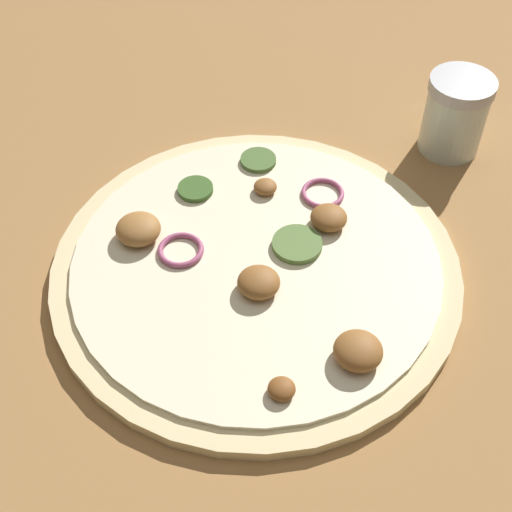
% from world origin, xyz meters
% --- Properties ---
extents(ground_plane, '(3.00, 3.00, 0.00)m').
position_xyz_m(ground_plane, '(0.00, 0.00, 0.00)').
color(ground_plane, '#9E703F').
extents(pizza, '(0.34, 0.34, 0.03)m').
position_xyz_m(pizza, '(-0.00, -0.00, 0.01)').
color(pizza, beige).
rests_on(pizza, ground_plane).
extents(spice_jar, '(0.06, 0.06, 0.08)m').
position_xyz_m(spice_jar, '(-0.24, -0.07, 0.04)').
color(spice_jar, silver).
rests_on(spice_jar, ground_plane).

